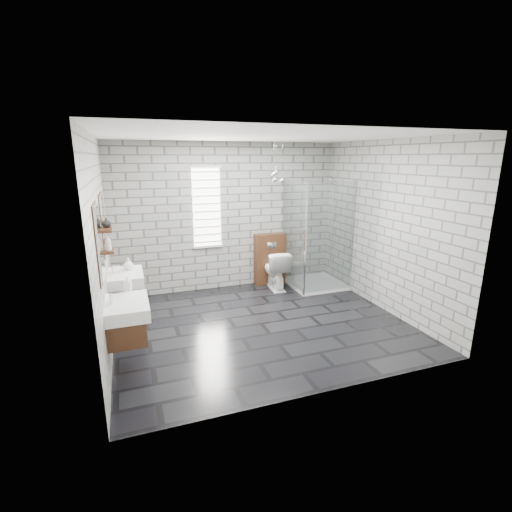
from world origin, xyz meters
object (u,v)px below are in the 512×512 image
vanity_left (123,310)px  cistern_panel (270,259)px  vanity_right (123,279)px  shower_enclosure (314,262)px  toilet (275,269)px

vanity_left → cistern_panel: vanity_left is taller
vanity_right → shower_enclosure: shower_enclosure is taller
shower_enclosure → cistern_panel: bearing=143.6°
vanity_left → toilet: size_ratio=2.12×
vanity_right → shower_enclosure: size_ratio=0.77×
vanity_left → shower_enclosure: size_ratio=0.77×
shower_enclosure → vanity_left: bearing=-152.0°
cistern_panel → toilet: bearing=-90.0°
vanity_right → vanity_left: bearing=-90.0°
shower_enclosure → toilet: bearing=162.6°
shower_enclosure → toilet: 0.75m
cistern_panel → shower_enclosure: bearing=-36.4°
shower_enclosure → toilet: (-0.70, 0.22, -0.13)m
vanity_left → shower_enclosure: (3.41, 1.81, -0.25)m
vanity_left → cistern_panel: 3.58m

